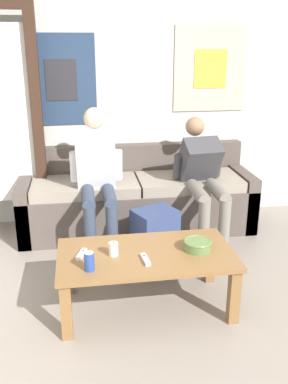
{
  "coord_description": "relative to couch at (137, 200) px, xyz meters",
  "views": [
    {
      "loc": [
        -0.52,
        -1.84,
        1.8
      ],
      "look_at": [
        -0.04,
        1.24,
        0.69
      ],
      "focal_mm": 40.0,
      "sensor_mm": 36.0,
      "label": 1
    }
  ],
  "objects": [
    {
      "name": "coffee_table",
      "position": [
        -0.13,
        -1.37,
        0.06
      ],
      "size": [
        1.21,
        0.64,
        0.42
      ],
      "color": "olive",
      "rests_on": "ground_plane"
    },
    {
      "name": "game_controller_near_left",
      "position": [
        -0.15,
        -1.49,
        0.14
      ],
      "size": [
        0.05,
        0.15,
        0.03
      ],
      "color": "white",
      "rests_on": "coffee_table"
    },
    {
      "name": "pillar_candle",
      "position": [
        -0.35,
        -1.37,
        0.18
      ],
      "size": [
        0.07,
        0.07,
        0.11
      ],
      "color": "silver",
      "rests_on": "coffee_table"
    },
    {
      "name": "couch",
      "position": [
        0.0,
        0.0,
        0.0
      ],
      "size": [
        2.27,
        0.71,
        0.8
      ],
      "color": "#564C47",
      "rests_on": "ground_plane"
    },
    {
      "name": "person_seated_adult",
      "position": [
        -0.4,
        -0.37,
        0.39
      ],
      "size": [
        0.47,
        0.86,
        1.25
      ],
      "color": "#384256",
      "rests_on": "ground_plane"
    },
    {
      "name": "ground_plane",
      "position": [
        -0.02,
        -2.12,
        -0.3
      ],
      "size": [
        18.0,
        18.0,
        0.0
      ],
      "primitive_type": "plane",
      "color": "gray"
    },
    {
      "name": "wall_back",
      "position": [
        -0.02,
        0.36,
        0.98
      ],
      "size": [
        10.0,
        0.07,
        2.55
      ],
      "color": "silver",
      "rests_on": "ground_plane"
    },
    {
      "name": "drink_can_blue",
      "position": [
        -0.52,
        -1.55,
        0.19
      ],
      "size": [
        0.07,
        0.07,
        0.12
      ],
      "color": "#28479E",
      "rests_on": "coffee_table"
    },
    {
      "name": "game_controller_near_right",
      "position": [
        -0.56,
        -1.35,
        0.14
      ],
      "size": [
        0.08,
        0.15,
        0.03
      ],
      "color": "white",
      "rests_on": "coffee_table"
    },
    {
      "name": "ceramic_bowl",
      "position": [
        0.23,
        -1.38,
        0.17
      ],
      "size": [
        0.2,
        0.2,
        0.07
      ],
      "color": "#607F47",
      "rests_on": "coffee_table"
    },
    {
      "name": "person_seated_teen",
      "position": [
        0.56,
        -0.35,
        0.33
      ],
      "size": [
        0.47,
        1.01,
        1.11
      ],
      "color": "gray",
      "rests_on": "ground_plane"
    },
    {
      "name": "backpack",
      "position": [
        0.06,
        -0.72,
        -0.07
      ],
      "size": [
        0.42,
        0.4,
        0.46
      ],
      "color": "navy",
      "rests_on": "ground_plane"
    }
  ]
}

